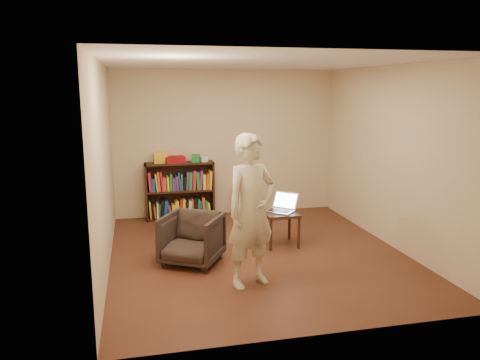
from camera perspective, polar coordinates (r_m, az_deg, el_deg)
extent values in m
plane|color=#492417|center=(6.62, 2.15, -8.95)|extent=(4.50, 4.50, 0.00)
plane|color=white|center=(6.23, 2.33, 14.12)|extent=(4.50, 4.50, 0.00)
plane|color=beige|center=(8.47, -1.70, 4.52)|extent=(4.00, 0.00, 4.00)
plane|color=beige|center=(6.10, -16.23, 1.49)|extent=(0.00, 4.50, 4.50)
plane|color=beige|center=(7.08, 18.10, 2.67)|extent=(0.00, 4.50, 4.50)
cube|color=black|center=(8.28, -11.37, -1.46)|extent=(0.03, 0.30, 1.00)
cube|color=black|center=(8.39, -3.36, -1.10)|extent=(0.03, 0.30, 1.00)
cube|color=black|center=(8.45, -7.43, -1.08)|extent=(1.20, 0.02, 1.00)
cube|color=black|center=(8.43, -7.26, -4.50)|extent=(1.20, 0.30, 0.03)
cube|color=black|center=(8.31, -7.34, -1.28)|extent=(1.14, 0.30, 0.03)
cube|color=black|center=(8.22, -7.42, 2.02)|extent=(1.20, 0.30, 0.03)
cube|color=yellow|center=(8.22, -9.57, 2.72)|extent=(0.25, 0.20, 0.19)
cube|color=maroon|center=(8.20, -7.98, 2.48)|extent=(0.37, 0.30, 0.11)
cube|color=#217D39|center=(8.22, -5.43, 2.65)|extent=(0.16, 0.16, 0.14)
cube|color=white|center=(8.27, -4.42, 2.55)|extent=(0.13, 0.13, 0.09)
cube|color=tan|center=(8.38, 0.60, -1.08)|extent=(0.36, 0.36, 0.04)
cylinder|color=tan|center=(8.28, -0.13, -3.09)|extent=(0.03, 0.03, 0.48)
cylinder|color=tan|center=(8.34, 1.77, -2.98)|extent=(0.03, 0.03, 0.48)
cylinder|color=tan|center=(8.55, -0.55, -2.63)|extent=(0.03, 0.03, 0.48)
cylinder|color=tan|center=(8.61, 1.30, -2.53)|extent=(0.03, 0.03, 0.48)
imported|color=#312821|center=(6.21, -5.88, -7.14)|extent=(0.98, 0.99, 0.67)
cube|color=black|center=(6.87, 4.99, -4.11)|extent=(0.48, 0.48, 0.04)
cylinder|color=black|center=(6.69, 3.77, -6.73)|extent=(0.04, 0.04, 0.45)
cylinder|color=black|center=(6.81, 7.18, -6.45)|extent=(0.04, 0.04, 0.45)
cylinder|color=black|center=(7.07, 2.81, -5.72)|extent=(0.04, 0.04, 0.45)
cylinder|color=black|center=(7.19, 6.04, -5.48)|extent=(0.04, 0.04, 0.45)
cube|color=#ADADB2|center=(6.87, 4.85, -3.84)|extent=(0.45, 0.45, 0.02)
cube|color=black|center=(6.87, 4.85, -3.74)|extent=(0.33, 0.32, 0.00)
cube|color=#ADADB2|center=(7.01, 5.56, -2.48)|extent=(0.37, 0.36, 0.24)
cube|color=#B6CAFF|center=(7.01, 5.56, -2.48)|extent=(0.32, 0.30, 0.19)
imported|color=beige|center=(5.37, 1.36, -3.80)|extent=(0.76, 0.64, 1.78)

